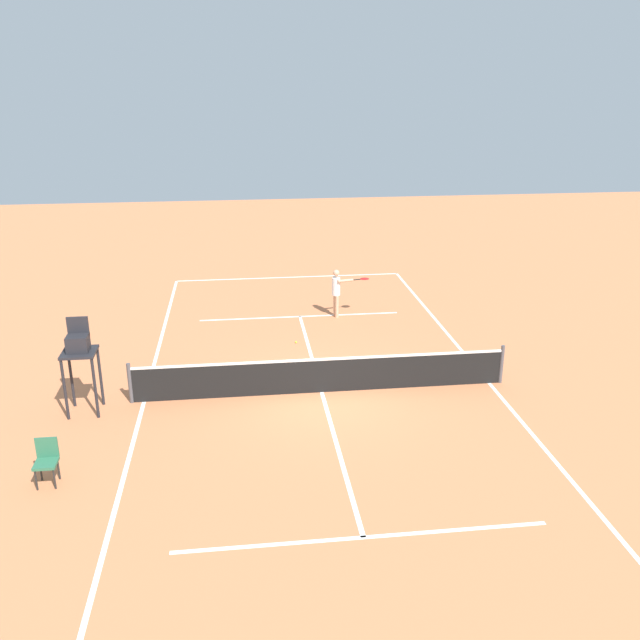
# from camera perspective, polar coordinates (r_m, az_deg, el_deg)

# --- Properties ---
(ground_plane) EXTENTS (60.00, 60.00, 0.00)m
(ground_plane) POSITION_cam_1_polar(r_m,az_deg,el_deg) (17.78, 0.14, -6.10)
(ground_plane) COLOR #D37A4C
(court_lines) EXTENTS (9.21, 21.88, 0.01)m
(court_lines) POSITION_cam_1_polar(r_m,az_deg,el_deg) (17.78, 0.14, -6.10)
(court_lines) COLOR white
(court_lines) RESTS_ON ground
(tennis_net) EXTENTS (9.81, 0.10, 1.07)m
(tennis_net) POSITION_cam_1_polar(r_m,az_deg,el_deg) (17.57, 0.14, -4.65)
(tennis_net) COLOR #4C4C51
(tennis_net) RESTS_ON ground
(player_serving) EXTENTS (1.30, 0.45, 1.67)m
(player_serving) POSITION_cam_1_polar(r_m,az_deg,el_deg) (23.00, 1.50, 2.65)
(player_serving) COLOR #D8A884
(player_serving) RESTS_ON ground
(tennis_ball) EXTENTS (0.07, 0.07, 0.07)m
(tennis_ball) POSITION_cam_1_polar(r_m,az_deg,el_deg) (20.96, -2.04, -1.88)
(tennis_ball) COLOR #CCE033
(tennis_ball) RESTS_ON ground
(umpire_chair) EXTENTS (0.80, 0.80, 2.41)m
(umpire_chair) POSITION_cam_1_polar(r_m,az_deg,el_deg) (17.14, -19.67, -2.49)
(umpire_chair) COLOR #232328
(umpire_chair) RESTS_ON ground
(courtside_chair_near) EXTENTS (0.44, 0.46, 0.95)m
(courtside_chair_near) POSITION_cam_1_polar(r_m,az_deg,el_deg) (14.90, -22.10, -10.85)
(courtside_chair_near) COLOR #262626
(courtside_chair_near) RESTS_ON ground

